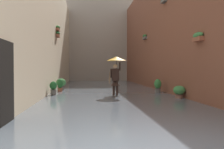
# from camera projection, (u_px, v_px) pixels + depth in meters

# --- Properties ---
(ground_plane) EXTENTS (60.46, 60.46, 0.00)m
(ground_plane) POSITION_uv_depth(u_px,v_px,m) (106.00, 91.00, 16.22)
(ground_plane) COLOR gray
(flood_water) EXTENTS (7.49, 30.18, 0.08)m
(flood_water) POSITION_uv_depth(u_px,v_px,m) (106.00, 90.00, 16.22)
(flood_water) COLOR slate
(flood_water) RESTS_ON ground_plane
(building_facade_left) EXTENTS (2.04, 28.18, 8.33)m
(building_facade_left) POSITION_uv_depth(u_px,v_px,m) (169.00, 29.00, 16.54)
(building_facade_left) COLOR brown
(building_facade_left) RESTS_ON ground_plane
(building_facade_right) EXTENTS (2.04, 28.18, 8.12)m
(building_facade_right) POSITION_uv_depth(u_px,v_px,m) (41.00, 29.00, 15.70)
(building_facade_right) COLOR beige
(building_facade_right) RESTS_ON ground_plane
(building_facade_far) EXTENTS (10.29, 1.80, 9.89)m
(building_facade_far) POSITION_uv_depth(u_px,v_px,m) (98.00, 40.00, 29.03)
(building_facade_far) COLOR #A89989
(building_facade_far) RESTS_ON ground_plane
(person_wading) EXTENTS (1.05, 1.05, 2.19)m
(person_wading) POSITION_uv_depth(u_px,v_px,m) (116.00, 67.00, 12.84)
(person_wading) COLOR #4C4233
(person_wading) RESTS_ON ground_plane
(potted_plant_mid_right) EXTENTS (0.34, 0.34, 0.83)m
(potted_plant_mid_right) POSITION_uv_depth(u_px,v_px,m) (60.00, 86.00, 15.08)
(potted_plant_mid_right) COLOR #9E563D
(potted_plant_mid_right) RESTS_ON ground_plane
(potted_plant_near_right) EXTENTS (0.39, 0.39, 0.81)m
(potted_plant_near_right) POSITION_uv_depth(u_px,v_px,m) (53.00, 88.00, 13.04)
(potted_plant_near_right) COLOR #66605B
(potted_plant_near_right) RESTS_ON ground_plane
(potted_plant_far_left) EXTENTS (0.42, 0.42, 0.87)m
(potted_plant_far_left) POSITION_uv_depth(u_px,v_px,m) (158.00, 86.00, 14.35)
(potted_plant_far_left) COLOR #66605B
(potted_plant_far_left) RESTS_ON ground_plane
(potted_plant_far_right) EXTENTS (0.63, 0.63, 0.85)m
(potted_plant_far_right) POSITION_uv_depth(u_px,v_px,m) (61.00, 84.00, 16.05)
(potted_plant_far_right) COLOR #66605B
(potted_plant_far_right) RESTS_ON ground_plane
(potted_plant_near_left) EXTENTS (0.56, 0.56, 0.68)m
(potted_plant_near_left) POSITION_uv_depth(u_px,v_px,m) (179.00, 92.00, 11.61)
(potted_plant_near_left) COLOR brown
(potted_plant_near_left) RESTS_ON ground_plane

